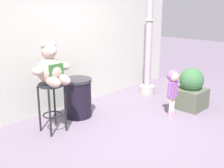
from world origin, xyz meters
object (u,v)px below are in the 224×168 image
(lamppost, at_px, (149,44))
(child_walking, at_px, (173,83))
(teddy_bear, at_px, (51,69))
(trash_bin, at_px, (78,98))
(planter_with_shrub, at_px, (191,90))
(bar_stool_with_teddy, at_px, (52,97))

(lamppost, bearing_deg, child_walking, -124.59)
(teddy_bear, relative_size, lamppost, 0.23)
(teddy_bear, xyz_separation_m, child_walking, (1.89, -1.00, -0.42))
(child_walking, height_order, trash_bin, child_walking)
(child_walking, height_order, planter_with_shrub, child_walking)
(trash_bin, relative_size, lamppost, 0.25)
(child_walking, xyz_separation_m, trash_bin, (-1.21, 1.23, -0.27))
(child_walking, height_order, lamppost, lamppost)
(trash_bin, bearing_deg, bar_stool_with_teddy, -164.00)
(lamppost, bearing_deg, planter_with_shrub, -98.68)
(bar_stool_with_teddy, relative_size, child_walking, 0.93)
(bar_stool_with_teddy, bearing_deg, lamppost, 2.54)
(bar_stool_with_teddy, xyz_separation_m, teddy_bear, (0.00, -0.03, 0.47))
(bar_stool_with_teddy, distance_m, trash_bin, 0.74)
(bar_stool_with_teddy, xyz_separation_m, trash_bin, (0.68, 0.20, -0.21))
(teddy_bear, relative_size, child_walking, 0.76)
(bar_stool_with_teddy, relative_size, lamppost, 0.28)
(trash_bin, bearing_deg, lamppost, -2.20)
(child_walking, relative_size, planter_with_shrub, 1.07)
(bar_stool_with_teddy, bearing_deg, trash_bin, 16.00)
(teddy_bear, height_order, trash_bin, teddy_bear)
(teddy_bear, xyz_separation_m, lamppost, (2.69, 0.15, 0.09))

